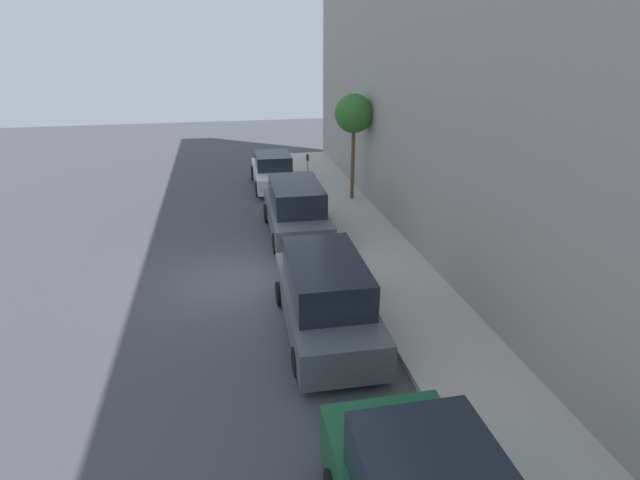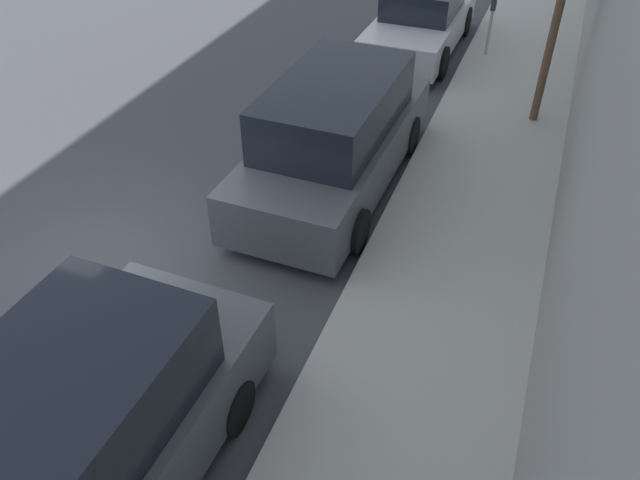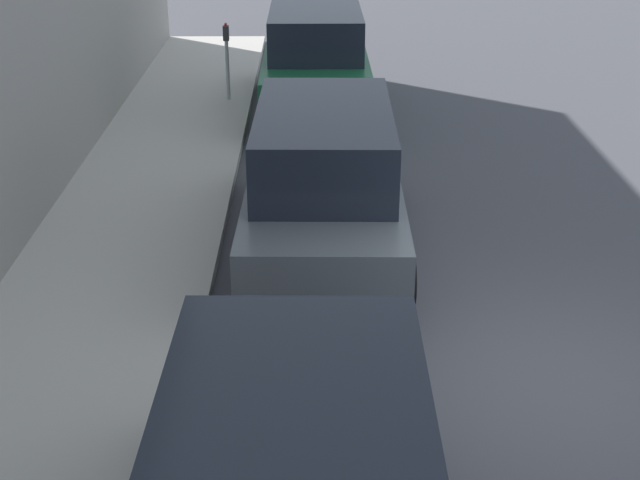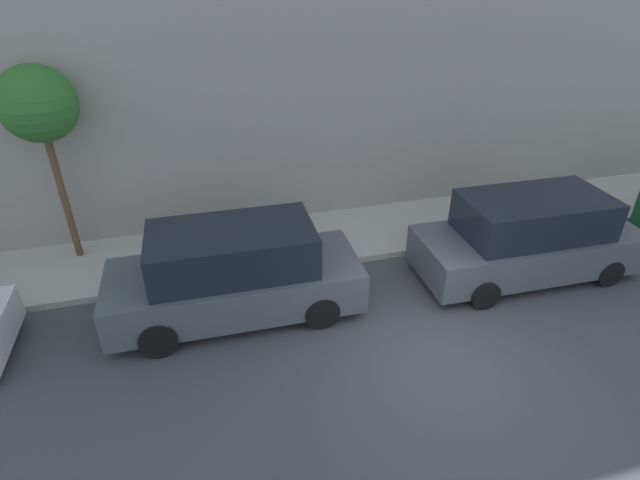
{
  "view_description": "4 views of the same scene",
  "coord_description": "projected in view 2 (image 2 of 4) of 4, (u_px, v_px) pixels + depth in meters",
  "views": [
    {
      "loc": [
        0.01,
        -13.23,
        6.6
      ],
      "look_at": [
        2.67,
        0.2,
        1.0
      ],
      "focal_mm": 28.0,
      "sensor_mm": 36.0,
      "label": 1
    },
    {
      "loc": [
        5.4,
        -5.11,
        5.92
      ],
      "look_at": [
        3.2,
        0.63,
        1.0
      ],
      "focal_mm": 35.0,
      "sensor_mm": 36.0,
      "label": 2
    },
    {
      "loc": [
        2.32,
        7.5,
        4.97
      ],
      "look_at": [
        2.22,
        -1.21,
        1.0
      ],
      "focal_mm": 50.0,
      "sensor_mm": 36.0,
      "label": 3
    },
    {
      "loc": [
        -5.79,
        3.8,
        6.39
      ],
      "look_at": [
        3.12,
        1.38,
        1.0
      ],
      "focal_mm": 28.0,
      "sensor_mm": 36.0,
      "label": 4
    }
  ],
  "objects": [
    {
      "name": "ground_plane",
      "position": [
        96.0,
        270.0,
        8.93
      ],
      "size": [
        60.0,
        60.0,
        0.0
      ],
      "primitive_type": "plane",
      "color": "#424247"
    },
    {
      "name": "sidewalk",
      "position": [
        421.0,
        358.0,
        7.56
      ],
      "size": [
        2.5,
        32.0,
        0.15
      ],
      "color": "#B2ADA3",
      "rests_on": "ground_plane"
    },
    {
      "name": "parked_minivan_second",
      "position": [
        57.0,
        467.0,
        5.49
      ],
      "size": [
        2.02,
        4.94,
        1.9
      ],
      "color": "#4C5156",
      "rests_on": "ground_plane"
    },
    {
      "name": "parked_minivan_third",
      "position": [
        335.0,
        137.0,
        10.08
      ],
      "size": [
        2.02,
        4.93,
        1.9
      ],
      "color": "#4C5156",
      "rests_on": "ground_plane"
    },
    {
      "name": "parked_sedan_fourth",
      "position": [
        421.0,
        20.0,
        14.85
      ],
      "size": [
        1.92,
        4.52,
        1.54
      ],
      "color": "silver",
      "rests_on": "ground_plane"
    },
    {
      "name": "parking_meter_far",
      "position": [
        491.0,
        18.0,
        14.21
      ],
      "size": [
        0.11,
        0.15,
        1.35
      ],
      "color": "#ADADB2",
      "rests_on": "sidewalk"
    }
  ]
}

